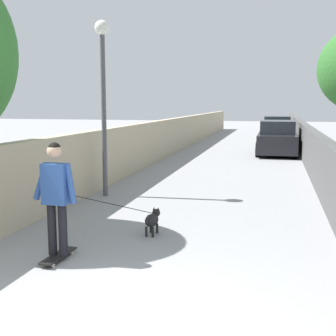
% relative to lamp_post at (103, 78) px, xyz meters
% --- Properties ---
extents(ground_plane, '(80.00, 80.00, 0.00)m').
position_rel_lamp_post_xyz_m(ground_plane, '(7.37, -2.42, -2.95)').
color(ground_plane, gray).
extents(wall_left, '(48.00, 0.30, 1.61)m').
position_rel_lamp_post_xyz_m(wall_left, '(5.37, 0.55, -2.15)').
color(wall_left, tan).
rests_on(wall_left, ground).
extents(fence_right, '(48.00, 0.30, 1.43)m').
position_rel_lamp_post_xyz_m(fence_right, '(5.37, -5.39, -2.24)').
color(fence_right, '#4C4C4C').
rests_on(fence_right, ground).
extents(lamp_post, '(0.36, 0.36, 4.31)m').
position_rel_lamp_post_xyz_m(lamp_post, '(0.00, 0.00, 0.00)').
color(lamp_post, '#4C4C51').
rests_on(lamp_post, ground).
extents(skateboard, '(0.81, 0.23, 0.08)m').
position_rel_lamp_post_xyz_m(skateboard, '(-4.51, -1.05, -2.88)').
color(skateboard, black).
rests_on(skateboard, ground).
extents(person_skateboarder, '(0.24, 0.71, 1.69)m').
position_rel_lamp_post_xyz_m(person_skateboarder, '(-4.51, -1.05, -1.88)').
color(person_skateboarder, black).
rests_on(person_skateboarder, skateboard).
extents(dog, '(1.90, 1.14, 1.06)m').
position_rel_lamp_post_xyz_m(dog, '(-2.92, -2.06, -2.68)').
color(dog, black).
rests_on(dog, ground).
extents(car_near, '(4.01, 1.80, 1.54)m').
position_rel_lamp_post_xyz_m(car_near, '(10.34, -4.24, -2.24)').
color(car_near, black).
rests_on(car_near, ground).
extents(car_far, '(4.11, 1.80, 1.54)m').
position_rel_lamp_post_xyz_m(car_far, '(17.22, -4.24, -2.24)').
color(car_far, '#336B38').
rests_on(car_far, ground).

